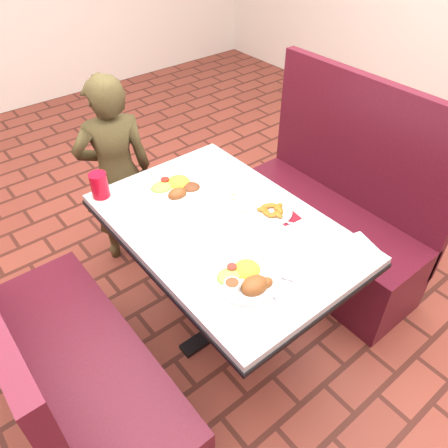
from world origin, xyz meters
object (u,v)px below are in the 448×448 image
(booth_bench_right, at_px, (328,224))
(red_tumbler, at_px, (99,185))
(dining_table, at_px, (224,240))
(booth_bench_left, at_px, (77,377))
(diner_person, at_px, (117,174))
(plantain_plate, at_px, (272,211))
(far_dinner_plate, at_px, (176,186))
(near_dinner_plate, at_px, (247,277))

(booth_bench_right, height_order, red_tumbler, booth_bench_right)
(dining_table, relative_size, red_tumbler, 9.69)
(dining_table, relative_size, booth_bench_right, 1.01)
(dining_table, distance_m, booth_bench_left, 0.86)
(diner_person, xyz_separation_m, plantain_plate, (0.31, -0.96, 0.17))
(booth_bench_left, relative_size, far_dinner_plate, 4.19)
(booth_bench_right, relative_size, near_dinner_plate, 4.56)
(red_tumbler, bearing_deg, booth_bench_right, -25.53)
(booth_bench_right, bearing_deg, near_dinner_plate, -161.13)
(far_dinner_plate, bearing_deg, diner_person, 97.32)
(dining_table, height_order, diner_person, diner_person)
(near_dinner_plate, bearing_deg, far_dinner_plate, 78.96)
(booth_bench_right, xyz_separation_m, far_dinner_plate, (-0.82, 0.35, 0.45))
(near_dinner_plate, xyz_separation_m, far_dinner_plate, (0.13, 0.67, -0.00))
(diner_person, bearing_deg, red_tumbler, 70.00)
(booth_bench_right, height_order, plantain_plate, booth_bench_right)
(booth_bench_right, xyz_separation_m, diner_person, (-0.89, 0.89, 0.27))
(near_dinner_plate, bearing_deg, dining_table, 65.13)
(booth_bench_right, xyz_separation_m, red_tumbler, (-1.13, 0.54, 0.48))
(diner_person, relative_size, red_tumbler, 9.54)
(dining_table, bearing_deg, near_dinner_plate, -114.87)
(booth_bench_right, relative_size, far_dinner_plate, 4.19)
(dining_table, height_order, booth_bench_right, booth_bench_right)
(far_dinner_plate, bearing_deg, dining_table, -86.82)
(red_tumbler, bearing_deg, far_dinner_plate, -31.68)
(diner_person, bearing_deg, far_dinner_plate, 111.85)
(booth_bench_left, bearing_deg, far_dinner_plate, 24.03)
(near_dinner_plate, bearing_deg, plantain_plate, 33.54)
(near_dinner_plate, relative_size, far_dinner_plate, 0.92)
(near_dinner_plate, height_order, far_dinner_plate, near_dinner_plate)
(dining_table, relative_size, diner_person, 1.02)
(booth_bench_right, relative_size, diner_person, 1.01)
(dining_table, bearing_deg, red_tumbler, 121.38)
(diner_person, height_order, far_dinner_plate, diner_person)
(far_dinner_plate, height_order, red_tumbler, red_tumbler)
(far_dinner_plate, relative_size, red_tumbler, 2.29)
(diner_person, xyz_separation_m, red_tumbler, (-0.24, -0.35, 0.22))
(plantain_plate, bearing_deg, red_tumbler, 131.67)
(near_dinner_plate, relative_size, plantain_plate, 1.42)
(booth_bench_left, height_order, booth_bench_right, same)
(near_dinner_plate, distance_m, red_tumbler, 0.88)
(diner_person, bearing_deg, near_dinner_plate, 101.61)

